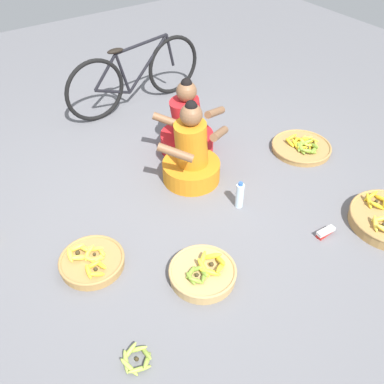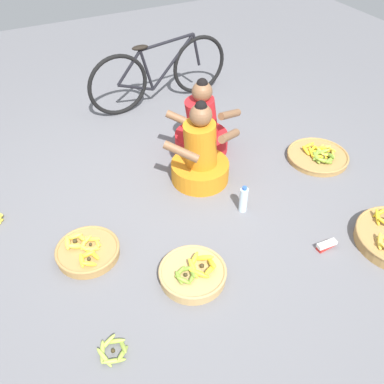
{
  "view_description": "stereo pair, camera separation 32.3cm",
  "coord_description": "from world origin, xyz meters",
  "px_view_note": "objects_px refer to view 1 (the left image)",
  "views": [
    {
      "loc": [
        -1.38,
        -2.23,
        2.46
      ],
      "look_at": [
        0.0,
        -0.2,
        0.35
      ],
      "focal_mm": 39.96,
      "sensor_mm": 36.0,
      "label": 1
    },
    {
      "loc": [
        -1.1,
        -2.39,
        2.46
      ],
      "look_at": [
        0.0,
        -0.2,
        0.35
      ],
      "focal_mm": 39.96,
      "sensor_mm": 36.0,
      "label": 2
    }
  ],
  "objects_px": {
    "bicycle_leaning": "(136,76)",
    "packet_carton_stack": "(325,232)",
    "banana_basket_front_left": "(203,273)",
    "banana_basket_back_left": "(92,261)",
    "banana_basket_back_right": "(302,147)",
    "loose_bananas_front_right": "(136,359)",
    "vendor_woman_behind": "(187,129)",
    "vendor_woman_front": "(191,156)",
    "water_bottle": "(240,195)"
  },
  "relations": [
    {
      "from": "bicycle_leaning",
      "to": "packet_carton_stack",
      "type": "bearing_deg",
      "value": -85.28
    },
    {
      "from": "banana_basket_front_left",
      "to": "packet_carton_stack",
      "type": "height_order",
      "value": "banana_basket_front_left"
    },
    {
      "from": "banana_basket_front_left",
      "to": "banana_basket_back_left",
      "type": "distance_m",
      "value": 0.82
    },
    {
      "from": "bicycle_leaning",
      "to": "banana_basket_back_right",
      "type": "bearing_deg",
      "value": -62.23
    },
    {
      "from": "banana_basket_back_right",
      "to": "loose_bananas_front_right",
      "type": "height_order",
      "value": "banana_basket_back_right"
    },
    {
      "from": "vendor_woman_behind",
      "to": "bicycle_leaning",
      "type": "distance_m",
      "value": 1.07
    },
    {
      "from": "banana_basket_back_left",
      "to": "vendor_woman_front",
      "type": "bearing_deg",
      "value": 20.39
    },
    {
      "from": "banana_basket_back_right",
      "to": "vendor_woman_front",
      "type": "bearing_deg",
      "value": 168.38
    },
    {
      "from": "bicycle_leaning",
      "to": "loose_bananas_front_right",
      "type": "height_order",
      "value": "bicycle_leaning"
    },
    {
      "from": "loose_bananas_front_right",
      "to": "water_bottle",
      "type": "relative_size",
      "value": 0.83
    },
    {
      "from": "loose_bananas_front_right",
      "to": "banana_basket_back_right",
      "type": "bearing_deg",
      "value": 23.11
    },
    {
      "from": "vendor_woman_front",
      "to": "bicycle_leaning",
      "type": "xyz_separation_m",
      "value": [
        0.26,
        1.48,
        0.1
      ]
    },
    {
      "from": "banana_basket_front_left",
      "to": "banana_basket_back_right",
      "type": "height_order",
      "value": "banana_basket_front_left"
    },
    {
      "from": "loose_bananas_front_right",
      "to": "packet_carton_stack",
      "type": "xyz_separation_m",
      "value": [
        1.74,
        0.09,
        0.0
      ]
    },
    {
      "from": "vendor_woman_behind",
      "to": "bicycle_leaning",
      "type": "bearing_deg",
      "value": 88.55
    },
    {
      "from": "banana_basket_front_left",
      "to": "banana_basket_back_left",
      "type": "xyz_separation_m",
      "value": [
        -0.61,
        0.54,
        -0.0
      ]
    },
    {
      "from": "vendor_woman_front",
      "to": "water_bottle",
      "type": "relative_size",
      "value": 3.14
    },
    {
      "from": "loose_bananas_front_right",
      "to": "water_bottle",
      "type": "height_order",
      "value": "water_bottle"
    },
    {
      "from": "vendor_woman_front",
      "to": "loose_bananas_front_right",
      "type": "height_order",
      "value": "vendor_woman_front"
    },
    {
      "from": "vendor_woman_front",
      "to": "loose_bananas_front_right",
      "type": "bearing_deg",
      "value": -134.77
    },
    {
      "from": "vendor_woman_behind",
      "to": "banana_basket_back_right",
      "type": "distance_m",
      "value": 1.15
    },
    {
      "from": "banana_basket_back_right",
      "to": "banana_basket_back_left",
      "type": "bearing_deg",
      "value": -175.16
    },
    {
      "from": "banana_basket_front_left",
      "to": "packet_carton_stack",
      "type": "distance_m",
      "value": 1.06
    },
    {
      "from": "vendor_woman_behind",
      "to": "loose_bananas_front_right",
      "type": "height_order",
      "value": "vendor_woman_behind"
    },
    {
      "from": "banana_basket_front_left",
      "to": "bicycle_leaning",
      "type": "bearing_deg",
      "value": 71.53
    },
    {
      "from": "banana_basket_back_right",
      "to": "banana_basket_back_left",
      "type": "xyz_separation_m",
      "value": [
        -2.33,
        -0.2,
        0.01
      ]
    },
    {
      "from": "vendor_woman_front",
      "to": "water_bottle",
      "type": "bearing_deg",
      "value": -76.61
    },
    {
      "from": "banana_basket_front_left",
      "to": "water_bottle",
      "type": "distance_m",
      "value": 0.83
    },
    {
      "from": "banana_basket_back_right",
      "to": "loose_bananas_front_right",
      "type": "bearing_deg",
      "value": -156.89
    },
    {
      "from": "water_bottle",
      "to": "banana_basket_back_left",
      "type": "bearing_deg",
      "value": 175.83
    },
    {
      "from": "banana_basket_front_left",
      "to": "banana_basket_back_right",
      "type": "relative_size",
      "value": 0.83
    },
    {
      "from": "vendor_woman_behind",
      "to": "banana_basket_back_right",
      "type": "relative_size",
      "value": 1.29
    },
    {
      "from": "vendor_woman_behind",
      "to": "banana_basket_front_left",
      "type": "distance_m",
      "value": 1.62
    },
    {
      "from": "bicycle_leaning",
      "to": "water_bottle",
      "type": "xyz_separation_m",
      "value": [
        -0.13,
        -2.01,
        -0.24
      ]
    },
    {
      "from": "bicycle_leaning",
      "to": "banana_basket_front_left",
      "type": "height_order",
      "value": "bicycle_leaning"
    },
    {
      "from": "bicycle_leaning",
      "to": "banana_basket_front_left",
      "type": "distance_m",
      "value": 2.61
    },
    {
      "from": "banana_basket_front_left",
      "to": "banana_basket_back_right",
      "type": "distance_m",
      "value": 1.88
    },
    {
      "from": "banana_basket_front_left",
      "to": "loose_bananas_front_right",
      "type": "distance_m",
      "value": 0.76
    },
    {
      "from": "banana_basket_front_left",
      "to": "banana_basket_back_right",
      "type": "xyz_separation_m",
      "value": [
        1.73,
        0.74,
        -0.01
      ]
    },
    {
      "from": "vendor_woman_behind",
      "to": "vendor_woman_front",
      "type": "bearing_deg",
      "value": -118.92
    },
    {
      "from": "water_bottle",
      "to": "loose_bananas_front_right",
      "type": "bearing_deg",
      "value": -151.92
    },
    {
      "from": "banana_basket_back_left",
      "to": "water_bottle",
      "type": "xyz_separation_m",
      "value": [
        1.3,
        -0.09,
        0.07
      ]
    },
    {
      "from": "banana_basket_back_left",
      "to": "bicycle_leaning",
      "type": "bearing_deg",
      "value": 53.24
    },
    {
      "from": "banana_basket_back_right",
      "to": "packet_carton_stack",
      "type": "distance_m",
      "value": 1.16
    },
    {
      "from": "banana_basket_front_left",
      "to": "vendor_woman_front",
      "type": "bearing_deg",
      "value": 60.03
    },
    {
      "from": "loose_bananas_front_right",
      "to": "vendor_woman_behind",
      "type": "bearing_deg",
      "value": 48.53
    },
    {
      "from": "bicycle_leaning",
      "to": "loose_bananas_front_right",
      "type": "distance_m",
      "value": 3.16
    },
    {
      "from": "vendor_woman_behind",
      "to": "banana_basket_front_left",
      "type": "bearing_deg",
      "value": -119.66
    },
    {
      "from": "bicycle_leaning",
      "to": "banana_basket_front_left",
      "type": "xyz_separation_m",
      "value": [
        -0.82,
        -2.46,
        -0.3
      ]
    },
    {
      "from": "bicycle_leaning",
      "to": "packet_carton_stack",
      "type": "distance_m",
      "value": 2.69
    }
  ]
}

